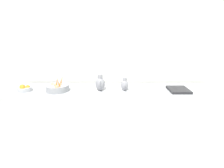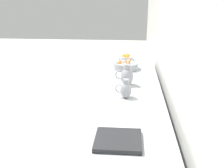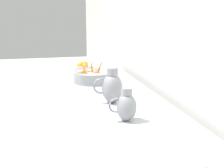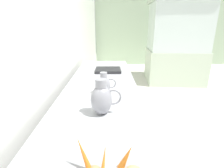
% 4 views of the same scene
% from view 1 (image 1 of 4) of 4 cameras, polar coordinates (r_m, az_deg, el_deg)
% --- Properties ---
extents(tile_wall_left, '(0.10, 9.61, 3.00)m').
position_cam_1_polar(tile_wall_left, '(3.22, 10.20, 11.63)').
color(tile_wall_left, silver).
rests_on(tile_wall_left, ground_plane).
extents(prep_counter, '(0.73, 3.40, 0.87)m').
position_cam_1_polar(prep_counter, '(3.00, 1.22, -9.74)').
color(prep_counter, '#ADAFB5').
rests_on(prep_counter, ground_plane).
extents(vegetable_colander, '(0.35, 0.35, 0.22)m').
position_cam_1_polar(vegetable_colander, '(2.88, -16.97, -1.15)').
color(vegetable_colander, gray).
rests_on(vegetable_colander, prep_counter).
extents(orange_bowl, '(0.21, 0.21, 0.10)m').
position_cam_1_polar(orange_bowl, '(3.07, -26.15, -1.29)').
color(orange_bowl, '#ADAFB5').
rests_on(orange_bowl, prep_counter).
extents(metal_pitcher_tall, '(0.21, 0.15, 0.25)m').
position_cam_1_polar(metal_pitcher_tall, '(2.77, -3.80, 0.23)').
color(metal_pitcher_tall, gray).
rests_on(metal_pitcher_tall, prep_counter).
extents(metal_pitcher_short, '(0.17, 0.12, 0.20)m').
position_cam_1_polar(metal_pitcher_short, '(2.78, 4.06, -0.23)').
color(metal_pitcher_short, gray).
rests_on(metal_pitcher_short, prep_counter).
extents(counter_sink_basin, '(0.34, 0.30, 0.04)m').
position_cam_1_polar(counter_sink_basin, '(2.95, 20.44, -1.71)').
color(counter_sink_basin, '#232326').
rests_on(counter_sink_basin, prep_counter).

